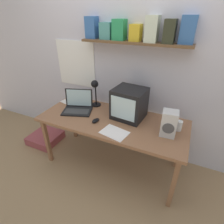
{
  "coord_description": "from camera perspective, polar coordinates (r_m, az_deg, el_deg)",
  "views": [
    {
      "loc": [
        0.71,
        -1.57,
        1.79
      ],
      "look_at": [
        0.0,
        0.0,
        0.8
      ],
      "focal_mm": 28.0,
      "sensor_mm": 36.0,
      "label": 1
    }
  ],
  "objects": [
    {
      "name": "crt_monitor",
      "position": [
        2.02,
        5.64,
        2.77
      ],
      "size": [
        0.38,
        0.36,
        0.36
      ],
      "rotation": [
        0.0,
        0.0,
        -0.1
      ],
      "color": "black",
      "rests_on": "corner_desk"
    },
    {
      "name": "juice_glass",
      "position": [
        1.97,
        21.0,
        -4.31
      ],
      "size": [
        0.06,
        0.06,
        0.11
      ],
      "color": "white",
      "rests_on": "corner_desk"
    },
    {
      "name": "back_wall",
      "position": [
        2.21,
        5.23,
        17.06
      ],
      "size": [
        5.6,
        0.24,
        2.6
      ],
      "color": "silver",
      "rests_on": "ground_plane"
    },
    {
      "name": "space_heater",
      "position": [
        1.82,
        18.08,
        -3.6
      ],
      "size": [
        0.16,
        0.15,
        0.27
      ],
      "rotation": [
        0.0,
        0.0,
        0.09
      ],
      "color": "silver",
      "rests_on": "corner_desk"
    },
    {
      "name": "laptop",
      "position": [
        2.26,
        -11.05,
        2.18
      ],
      "size": [
        0.42,
        0.37,
        0.25
      ],
      "rotation": [
        0.0,
        0.0,
        0.33
      ],
      "color": "black",
      "rests_on": "corner_desk"
    },
    {
      "name": "floor_cushion",
      "position": [
        3.0,
        -20.94,
        -7.84
      ],
      "size": [
        0.43,
        0.43,
        0.12
      ],
      "color": "#9F474E",
      "rests_on": "ground_plane"
    },
    {
      "name": "ground_plane",
      "position": [
        2.49,
        -0.0,
        -16.28
      ],
      "size": [
        12.0,
        12.0,
        0.0
      ],
      "primitive_type": "plane",
      "color": "#A07F5C"
    },
    {
      "name": "desk_lamp",
      "position": [
        2.23,
        -5.53,
        7.37
      ],
      "size": [
        0.13,
        0.16,
        0.37
      ],
      "rotation": [
        0.0,
        0.0,
        0.38
      ],
      "color": "black",
      "rests_on": "corner_desk"
    },
    {
      "name": "printed_handout",
      "position": [
        2.49,
        -13.27,
        3.11
      ],
      "size": [
        0.31,
        0.22,
        0.0
      ],
      "rotation": [
        0.0,
        0.0,
        -0.23
      ],
      "color": "white",
      "rests_on": "corner_desk"
    },
    {
      "name": "corner_desk",
      "position": [
        2.07,
        -0.0,
        -3.77
      ],
      "size": [
        1.71,
        0.72,
        0.7
      ],
      "color": "#926143",
      "rests_on": "ground_plane"
    },
    {
      "name": "computer_mouse",
      "position": [
        2.0,
        -5.37,
        -2.76
      ],
      "size": [
        0.08,
        0.11,
        0.03
      ],
      "rotation": [
        0.0,
        0.0,
        -0.2
      ],
      "color": "black",
      "rests_on": "corner_desk"
    },
    {
      "name": "loose_paper_near_monitor",
      "position": [
        1.83,
        0.8,
        -6.72
      ],
      "size": [
        0.31,
        0.25,
        0.0
      ],
      "rotation": [
        0.0,
        0.0,
        -0.2
      ],
      "color": "white",
      "rests_on": "corner_desk"
    }
  ]
}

